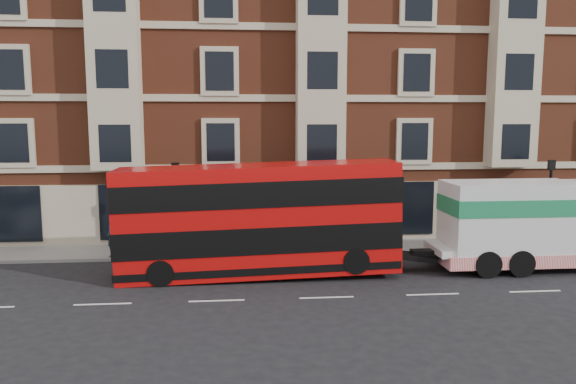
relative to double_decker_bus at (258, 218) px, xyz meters
name	(u,v)px	position (x,y,z in m)	size (l,w,h in m)	color
ground	(326,298)	(2.36, -3.13, -2.45)	(120.00, 120.00, 0.00)	black
sidewalk	(302,248)	(2.36, 4.37, -2.38)	(90.00, 3.00, 0.15)	slate
victorian_terrace	(297,59)	(2.86, 11.87, 7.61)	(45.00, 12.00, 20.40)	brown
lamp_post_west	(176,202)	(-3.64, 3.07, 0.22)	(0.35, 0.15, 4.35)	black
lamp_post_east	(550,197)	(14.36, 3.07, 0.22)	(0.35, 0.15, 4.35)	black
double_decker_bus	(258,218)	(0.00, 0.00, 0.00)	(11.43, 2.62, 4.63)	#BA0B0A
tow_truck	(537,223)	(12.06, 0.00, -0.43)	(9.16, 2.71, 3.81)	silver
pedestrian	(112,237)	(-6.58, 3.07, -1.36)	(0.69, 0.45, 1.88)	#192432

